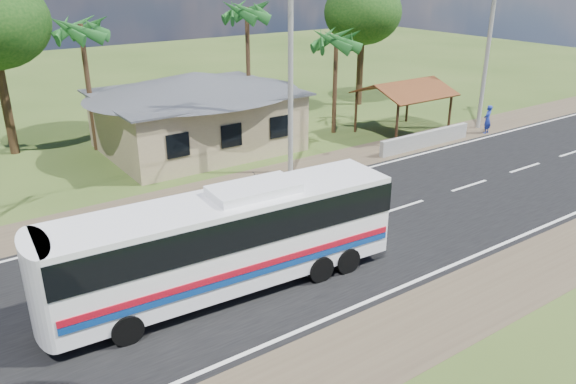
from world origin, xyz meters
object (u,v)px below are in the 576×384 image
at_px(waiting_shed, 404,90).
at_px(coach_bus, 229,235).
at_px(motorcycle, 248,184).
at_px(person, 488,119).

distance_m(waiting_shed, coach_bus, 20.64).
bearing_deg(coach_bus, motorcycle, 58.94).
bearing_deg(coach_bus, person, 20.79).
height_order(coach_bus, person, coach_bus).
distance_m(waiting_shed, motorcycle, 13.73).
xyz_separation_m(coach_bus, motorcycle, (4.83, 6.98, -1.57)).
height_order(motorcycle, person, person).
xyz_separation_m(waiting_shed, person, (4.32, -3.14, -1.83)).
height_order(coach_bus, motorcycle, coach_bus).
relative_size(motorcycle, person, 0.91).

